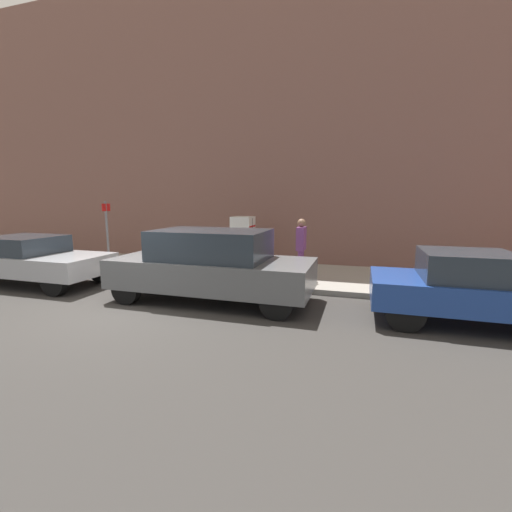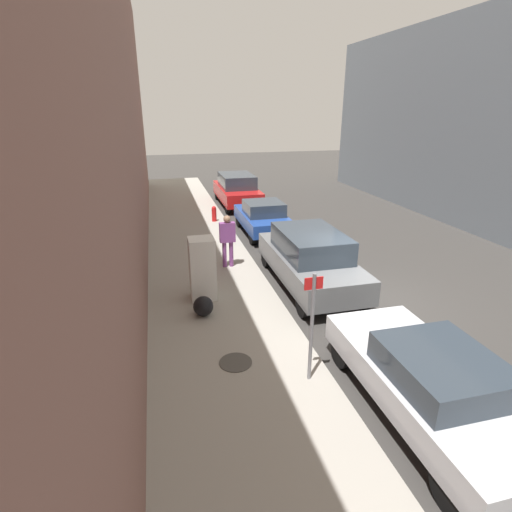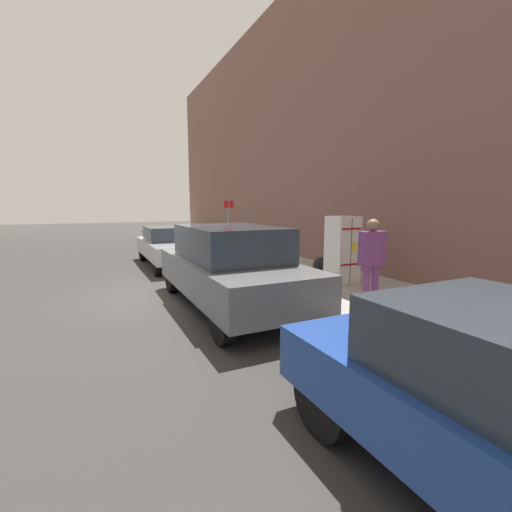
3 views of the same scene
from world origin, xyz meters
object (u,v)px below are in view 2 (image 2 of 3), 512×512
fire_hydrant (214,213)px  parked_sedan_silver (431,382)px  parked_hatchback_blue (263,217)px  street_sign_post (312,322)px  trash_bag (203,306)px  parked_suv_red (237,189)px  pedestrian_walking_far (227,237)px  discarded_refrigerator (202,269)px  parked_suv_gray (310,258)px

fire_hydrant → parked_sedan_silver: parked_sedan_silver is taller
parked_hatchback_blue → parked_sedan_silver: bearing=-90.0°
street_sign_post → parked_sedan_silver: (1.74, -1.34, -0.69)m
trash_bag → street_sign_post: bearing=-60.8°
trash_bag → fire_hydrant: bearing=79.8°
parked_sedan_silver → street_sign_post: bearing=142.4°
street_sign_post → parked_suv_red: street_sign_post is taller
parked_suv_red → street_sign_post: bearing=-96.3°
street_sign_post → parked_hatchback_blue: size_ratio=0.58×
trash_bag → parked_hatchback_blue: bearing=63.7°
fire_hydrant → pedestrian_walking_far: pedestrian_walking_far is taller
trash_bag → parked_suv_red: size_ratio=0.11×
discarded_refrigerator → parked_suv_gray: bearing=6.2°
discarded_refrigerator → parked_sedan_silver: (3.33, -5.48, -0.29)m
fire_hydrant → trash_bag: fire_hydrant is taller
trash_bag → parked_suv_gray: (3.47, 1.41, 0.49)m
discarded_refrigerator → parked_suv_gray: discarded_refrigerator is taller
pedestrian_walking_far → parked_hatchback_blue: 4.42m
pedestrian_walking_far → discarded_refrigerator: bearing=-153.4°
pedestrian_walking_far → parked_suv_red: size_ratio=0.37×
parked_sedan_silver → parked_suv_red: 17.09m
street_sign_post → parked_suv_gray: 4.85m
parked_sedan_silver → parked_hatchback_blue: bearing=90.0°
trash_bag → parked_sedan_silver: size_ratio=0.11×
discarded_refrigerator → trash_bag: 1.23m
pedestrian_walking_far → parked_suv_red: bearing=40.2°
trash_bag → pedestrian_walking_far: bearing=69.0°
parked_suv_gray → parked_suv_red: bearing=90.0°
street_sign_post → discarded_refrigerator: bearing=111.0°
parked_sedan_silver → parked_suv_red: parked_suv_red is taller
street_sign_post → pedestrian_walking_far: (-0.50, 6.31, -0.24)m
trash_bag → parked_hatchback_blue: parked_hatchback_blue is taller
fire_hydrant → trash_bag: (-1.62, -9.05, -0.11)m
discarded_refrigerator → pedestrian_walking_far: pedestrian_walking_far is taller
street_sign_post → fire_hydrant: size_ratio=3.12×
parked_suv_gray → pedestrian_walking_far: bearing=141.1°
discarded_refrigerator → parked_suv_red: discarded_refrigerator is taller
parked_hatchback_blue → parked_suv_red: parked_suv_red is taller
pedestrian_walking_far → parked_hatchback_blue: bearing=23.0°
fire_hydrant → parked_suv_red: bearing=63.0°
trash_bag → parked_hatchback_blue: (3.47, 7.01, 0.34)m
parked_suv_gray → parked_hatchback_blue: 5.60m
discarded_refrigerator → fire_hydrant: (1.49, 8.00, -0.51)m
street_sign_post → fire_hydrant: 12.18m
fire_hydrant → parked_suv_gray: (1.84, -7.64, 0.38)m
parked_suv_gray → parked_hatchback_blue: size_ratio=1.25×
trash_bag → parked_sedan_silver: 5.63m
pedestrian_walking_far → parked_sedan_silver: size_ratio=0.38×
discarded_refrigerator → street_sign_post: 4.46m
discarded_refrigerator → fire_hydrant: size_ratio=2.42×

